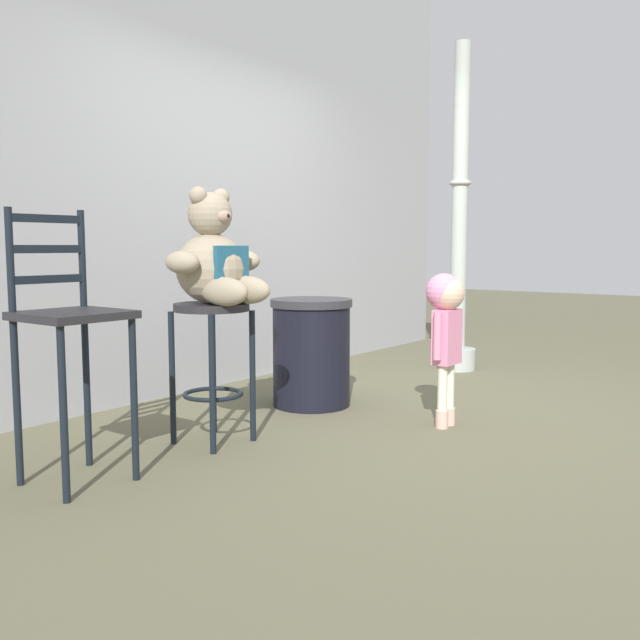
{
  "coord_description": "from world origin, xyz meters",
  "views": [
    {
      "loc": [
        -3.7,
        -2.07,
        1.04
      ],
      "look_at": [
        -0.62,
        0.24,
        0.63
      ],
      "focal_mm": 39.04,
      "sensor_mm": 36.0,
      "label": 1
    }
  ],
  "objects_px": {
    "teddy_bear": "(215,261)",
    "bar_chair_empty": "(69,329)",
    "bar_stool_with_teddy": "(212,343)",
    "child_walking": "(446,316)",
    "trash_bin": "(311,352)",
    "lamppost": "(459,244)"
  },
  "relations": [
    {
      "from": "child_walking",
      "to": "trash_bin",
      "type": "relative_size",
      "value": 1.27
    },
    {
      "from": "bar_chair_empty",
      "to": "child_walking",
      "type": "bearing_deg",
      "value": -25.45
    },
    {
      "from": "teddy_bear",
      "to": "bar_chair_empty",
      "type": "xyz_separation_m",
      "value": [
        -0.81,
        0.08,
        -0.28
      ]
    },
    {
      "from": "bar_stool_with_teddy",
      "to": "trash_bin",
      "type": "relative_size",
      "value": 1.06
    },
    {
      "from": "trash_bin",
      "to": "teddy_bear",
      "type": "bearing_deg",
      "value": -171.91
    },
    {
      "from": "teddy_bear",
      "to": "lamppost",
      "type": "distance_m",
      "value": 2.81
    },
    {
      "from": "teddy_bear",
      "to": "child_walking",
      "type": "height_order",
      "value": "teddy_bear"
    },
    {
      "from": "lamppost",
      "to": "bar_chair_empty",
      "type": "distance_m",
      "value": 3.64
    },
    {
      "from": "bar_chair_empty",
      "to": "lamppost",
      "type": "bearing_deg",
      "value": -1.63
    },
    {
      "from": "child_walking",
      "to": "trash_bin",
      "type": "distance_m",
      "value": 0.99
    },
    {
      "from": "child_walking",
      "to": "lamppost",
      "type": "height_order",
      "value": "lamppost"
    },
    {
      "from": "trash_bin",
      "to": "bar_chair_empty",
      "type": "distance_m",
      "value": 1.85
    },
    {
      "from": "teddy_bear",
      "to": "trash_bin",
      "type": "bearing_deg",
      "value": 8.09
    },
    {
      "from": "trash_bin",
      "to": "bar_stool_with_teddy",
      "type": "bearing_deg",
      "value": -173.56
    },
    {
      "from": "child_walking",
      "to": "lamppost",
      "type": "xyz_separation_m",
      "value": [
        1.77,
        0.78,
        0.41
      ]
    },
    {
      "from": "teddy_bear",
      "to": "bar_chair_empty",
      "type": "distance_m",
      "value": 0.86
    },
    {
      "from": "bar_stool_with_teddy",
      "to": "lamppost",
      "type": "height_order",
      "value": "lamppost"
    },
    {
      "from": "teddy_bear",
      "to": "child_walking",
      "type": "distance_m",
      "value": 1.35
    },
    {
      "from": "bar_stool_with_teddy",
      "to": "child_walking",
      "type": "relative_size",
      "value": 0.84
    },
    {
      "from": "bar_stool_with_teddy",
      "to": "teddy_bear",
      "type": "distance_m",
      "value": 0.43
    },
    {
      "from": "child_walking",
      "to": "bar_stool_with_teddy",
      "type": "bearing_deg",
      "value": -105.2
    },
    {
      "from": "lamppost",
      "to": "bar_chair_empty",
      "type": "bearing_deg",
      "value": 178.37
    }
  ]
}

